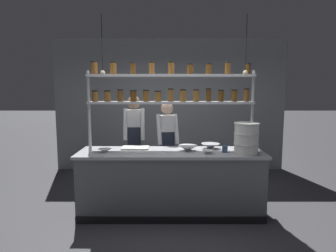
# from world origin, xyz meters

# --- Properties ---
(ground_plane) EXTENTS (40.00, 40.00, 0.00)m
(ground_plane) POSITION_xyz_m (0.00, 0.00, 0.00)
(ground_plane) COLOR #3D3D42
(back_wall) EXTENTS (5.05, 0.12, 2.88)m
(back_wall) POSITION_xyz_m (0.00, 2.42, 1.44)
(back_wall) COLOR gray
(back_wall) RESTS_ON ground_plane
(prep_counter) EXTENTS (2.65, 0.76, 0.92)m
(prep_counter) POSITION_xyz_m (0.00, -0.00, 0.46)
(prep_counter) COLOR slate
(prep_counter) RESTS_ON ground_plane
(spice_shelf_unit) EXTENTS (2.53, 0.28, 2.22)m
(spice_shelf_unit) POSITION_xyz_m (-0.02, 0.33, 1.76)
(spice_shelf_unit) COLOR #B7BABF
(spice_shelf_unit) RESTS_ON ground_plane
(chef_left) EXTENTS (0.37, 0.30, 1.69)m
(chef_left) POSITION_xyz_m (-0.62, 0.84, 0.98)
(chef_left) COLOR black
(chef_left) RESTS_ON ground_plane
(chef_center) EXTENTS (0.40, 0.32, 1.59)m
(chef_center) POSITION_xyz_m (-0.06, 0.76, 0.91)
(chef_center) COLOR black
(chef_center) RESTS_ON ground_plane
(container_stack) EXTENTS (0.34, 0.34, 0.43)m
(container_stack) POSITION_xyz_m (1.03, -0.18, 1.14)
(container_stack) COLOR white
(container_stack) RESTS_ON prep_counter
(cutting_board) EXTENTS (0.40, 0.26, 0.02)m
(cutting_board) POSITION_xyz_m (-0.53, 0.19, 0.93)
(cutting_board) COLOR silver
(cutting_board) RESTS_ON prep_counter
(prep_bowl_near_left) EXTENTS (0.28, 0.28, 0.08)m
(prep_bowl_near_left) POSITION_xyz_m (0.24, 0.04, 0.96)
(prep_bowl_near_left) COLOR white
(prep_bowl_near_left) RESTS_ON prep_counter
(prep_bowl_center_front) EXTENTS (0.28, 0.28, 0.08)m
(prep_bowl_center_front) POSITION_xyz_m (0.60, 0.20, 0.96)
(prep_bowl_center_front) COLOR #B2B7BC
(prep_bowl_center_front) RESTS_ON prep_counter
(prep_bowl_center_back) EXTENTS (0.19, 0.19, 0.05)m
(prep_bowl_center_back) POSITION_xyz_m (-0.93, -0.07, 0.95)
(prep_bowl_center_back) COLOR white
(prep_bowl_center_back) RESTS_ON prep_counter
(prep_bowl_near_right) EXTENTS (0.17, 0.17, 0.05)m
(prep_bowl_near_right) POSITION_xyz_m (0.52, -0.15, 0.94)
(prep_bowl_near_right) COLOR white
(prep_bowl_near_right) RESTS_ON prep_counter
(serving_cup_front) EXTENTS (0.08, 0.08, 0.10)m
(serving_cup_front) POSITION_xyz_m (0.76, -0.08, 0.97)
(serving_cup_front) COLOR #334C70
(serving_cup_front) RESTS_ON prep_counter
(pendant_light_row) EXTENTS (2.05, 0.07, 0.83)m
(pendant_light_row) POSITION_xyz_m (0.04, 0.00, 2.08)
(pendant_light_row) COLOR black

